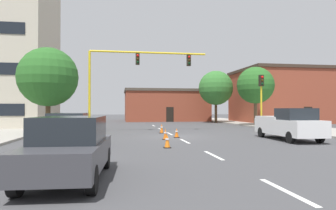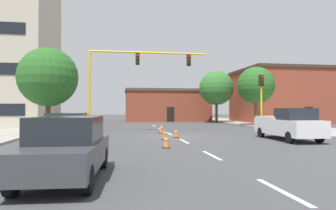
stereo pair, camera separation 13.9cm
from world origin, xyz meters
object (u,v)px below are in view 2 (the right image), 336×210
at_px(tree_right_mid, 256,85).
at_px(sedan_dark_gray_mid_left, 67,147).
at_px(traffic_signal_gantry, 108,104).
at_px(traffic_cone_roadside_b, 176,133).
at_px(traffic_cone_roadside_c, 161,128).
at_px(sedan_white_near_left, 67,130).
at_px(tree_left_near, 48,77).
at_px(pickup_truck_white, 288,124).
at_px(traffic_cone_roadside_d, 165,134).
at_px(tree_right_far, 216,88).
at_px(traffic_cone_roadside_a, 166,141).
at_px(traffic_light_pole_right, 261,90).

height_order(tree_right_mid, sedan_dark_gray_mid_left, tree_right_mid).
xyz_separation_m(traffic_signal_gantry, tree_right_mid, (15.92, 5.79, 2.21)).
distance_m(tree_right_mid, traffic_cone_roadside_b, 16.42).
bearing_deg(traffic_cone_roadside_c, sedan_white_near_left, -126.70).
xyz_separation_m(tree_left_near, traffic_cone_roadside_c, (8.72, -0.37, -3.99)).
bearing_deg(traffic_signal_gantry, traffic_cone_roadside_b, -48.97).
relative_size(traffic_cone_roadside_b, traffic_cone_roadside_c, 0.85).
xyz_separation_m(pickup_truck_white, traffic_cone_roadside_b, (-6.63, 2.63, -0.65)).
xyz_separation_m(traffic_signal_gantry, pickup_truck_white, (11.41, -8.12, -1.37)).
bearing_deg(traffic_cone_roadside_d, traffic_signal_gantry, 119.60).
relative_size(tree_right_far, traffic_cone_roadside_b, 10.98).
bearing_deg(sedan_white_near_left, traffic_cone_roadside_d, 28.59).
bearing_deg(traffic_signal_gantry, traffic_cone_roadside_a, -72.67).
bearing_deg(traffic_cone_roadside_d, sedan_white_near_left, -151.41).
xyz_separation_m(traffic_cone_roadside_a, traffic_cone_roadside_c, (0.98, 8.85, 0.04)).
height_order(tree_right_far, traffic_cone_roadside_c, tree_right_far).
height_order(tree_left_near, traffic_cone_roadside_b, tree_left_near).
distance_m(tree_right_far, pickup_truck_white, 22.87).
bearing_deg(traffic_cone_roadside_b, pickup_truck_white, -21.61).
distance_m(traffic_signal_gantry, traffic_light_pole_right, 12.93).
distance_m(tree_right_far, traffic_cone_roadside_d, 23.81).
bearing_deg(traffic_signal_gantry, tree_left_near, -162.52).
distance_m(traffic_signal_gantry, traffic_cone_roadside_a, 11.30).
xyz_separation_m(traffic_signal_gantry, sedan_dark_gray_mid_left, (-0.41, -16.72, -1.46)).
distance_m(sedan_white_near_left, sedan_dark_gray_mid_left, 7.14).
height_order(traffic_light_pole_right, traffic_cone_roadside_c, traffic_light_pole_right).
bearing_deg(traffic_cone_roadside_c, traffic_signal_gantry, 157.61).
relative_size(sedan_white_near_left, traffic_cone_roadside_b, 6.86).
relative_size(traffic_signal_gantry, tree_left_near, 1.63).
height_order(sedan_white_near_left, traffic_cone_roadside_d, sedan_white_near_left).
bearing_deg(traffic_cone_roadside_c, tree_right_mid, 33.03).
height_order(traffic_signal_gantry, sedan_dark_gray_mid_left, traffic_signal_gantry).
height_order(traffic_cone_roadside_b, traffic_cone_roadside_d, traffic_cone_roadside_d).
bearing_deg(traffic_cone_roadside_b, traffic_signal_gantry, 131.03).
relative_size(sedan_white_near_left, traffic_cone_roadside_c, 5.85).
distance_m(tree_left_near, traffic_cone_roadside_b, 10.87).
bearing_deg(tree_right_far, traffic_cone_roadside_d, -116.23).
height_order(tree_left_near, tree_right_mid, tree_left_near).
xyz_separation_m(tree_right_mid, tree_right_far, (-1.76, 8.46, 0.27)).
bearing_deg(sedan_dark_gray_mid_left, traffic_signal_gantry, 88.61).
distance_m(tree_right_far, sedan_dark_gray_mid_left, 34.46).
distance_m(tree_left_near, pickup_truck_white, 17.54).
bearing_deg(traffic_signal_gantry, traffic_cone_roadside_d, -60.40).
xyz_separation_m(traffic_signal_gantry, traffic_light_pole_right, (12.74, -1.92, 1.18)).
bearing_deg(traffic_cone_roadside_c, traffic_cone_roadside_d, -95.44).
bearing_deg(sedan_dark_gray_mid_left, traffic_cone_roadside_c, 72.56).
bearing_deg(sedan_white_near_left, sedan_dark_gray_mid_left, -80.32).
bearing_deg(traffic_cone_roadside_a, traffic_light_pole_right, 42.71).
bearing_deg(tree_right_far, traffic_cone_roadside_b, -115.39).
xyz_separation_m(tree_right_mid, sedan_dark_gray_mid_left, (-16.33, -22.52, -3.67)).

